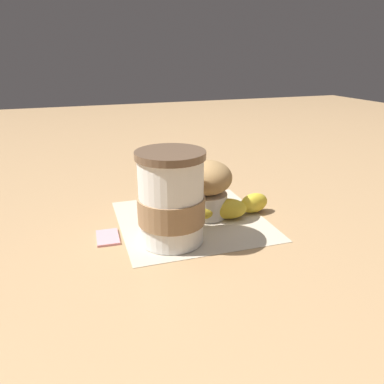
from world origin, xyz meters
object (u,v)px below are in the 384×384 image
Objects in this scene: coffee_cup at (171,200)px; muffin at (207,186)px; banana at (211,206)px; sugar_packet at (108,236)px.

coffee_cup is 1.41× the size of muffin.
banana is (0.06, -0.09, -0.05)m from coffee_cup.
banana reaches higher than sugar_packet.
coffee_cup is at bearing 125.25° from banana.
coffee_cup is 2.64× the size of sugar_packet.
sugar_packet is at bearing 66.19° from coffee_cup.
muffin is at bearing -50.98° from coffee_cup.
muffin is 1.88× the size of sugar_packet.
coffee_cup is at bearing -113.81° from sugar_packet.
sugar_packet is at bearing 99.00° from muffin.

